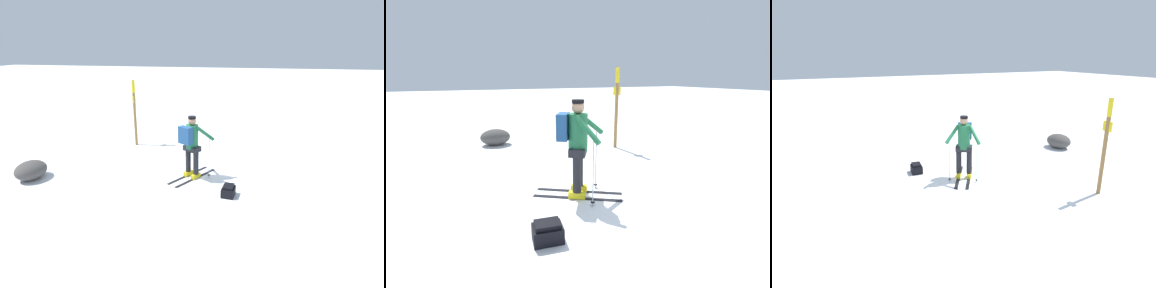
{
  "view_description": "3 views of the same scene",
  "coord_description": "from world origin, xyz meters",
  "views": [
    {
      "loc": [
        -8.13,
        -1.55,
        3.57
      ],
      "look_at": [
        -0.54,
        -0.1,
        0.98
      ],
      "focal_mm": 28.0,
      "sensor_mm": 36.0,
      "label": 1
    },
    {
      "loc": [
        -2.3,
        -4.07,
        2.13
      ],
      "look_at": [
        -0.54,
        -0.1,
        0.98
      ],
      "focal_mm": 24.0,
      "sensor_mm": 36.0,
      "label": 2
    },
    {
      "loc": [
        6.43,
        -3.54,
        3.34
      ],
      "look_at": [
        -0.54,
        -0.1,
        0.98
      ],
      "focal_mm": 28.0,
      "sensor_mm": 36.0,
      "label": 3
    }
  ],
  "objects": [
    {
      "name": "skier",
      "position": [
        -0.57,
        -0.08,
        1.02
      ],
      "size": [
        1.57,
        1.19,
        1.75
      ],
      "color": "black",
      "rests_on": "ground_plane"
    },
    {
      "name": "dropped_backpack",
      "position": [
        -1.47,
        -1.19,
        0.13
      ],
      "size": [
        0.43,
        0.35,
        0.28
      ],
      "color": "black",
      "rests_on": "ground_plane"
    },
    {
      "name": "trail_marker",
      "position": [
        1.84,
        2.45,
        1.39
      ],
      "size": [
        0.24,
        0.11,
        2.37
      ],
      "color": "olive",
      "rests_on": "ground_plane"
    },
    {
      "name": "rock_boulder",
      "position": [
        -1.49,
        4.26,
        0.25
      ],
      "size": [
        0.91,
        0.78,
        0.5
      ],
      "primitive_type": "ellipsoid",
      "color": "#474442",
      "rests_on": "ground_plane"
    },
    {
      "name": "ground_plane",
      "position": [
        0.0,
        0.0,
        0.0
      ],
      "size": [
        80.0,
        80.0,
        0.0
      ],
      "primitive_type": "plane",
      "color": "white"
    }
  ]
}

